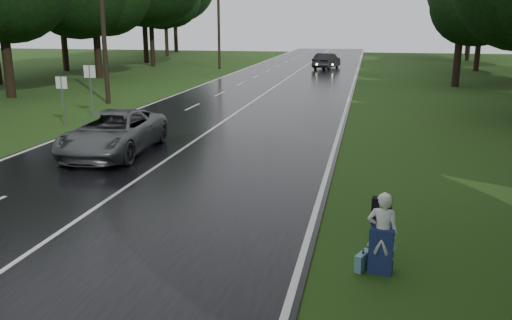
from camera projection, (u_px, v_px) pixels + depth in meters
The scene contains 16 objects.
ground at pixel (30, 254), 11.53m from camera, with size 160.00×160.00×0.00m, color #213F12.
road at pixel (242, 109), 30.46m from camera, with size 12.00×140.00×0.04m, color black.
lane_center at pixel (242, 108), 30.46m from camera, with size 0.12×140.00×0.01m, color silver.
grey_car at pixel (114, 133), 19.97m from camera, with size 2.63×5.69×1.58m, color #4D5052.
far_car at pixel (327, 61), 55.93m from camera, with size 1.70×4.87×1.61m, color black.
hitchhiker at pixel (382, 235), 10.52m from camera, with size 0.66×0.61×1.68m.
suitcase at pixel (363, 261), 10.78m from camera, with size 0.15×0.51×0.36m, color teal.
utility_pole_mid at pixel (109, 104), 32.53m from camera, with size 1.80×0.28×10.36m, color black, non-canonical shape.
utility_pole_far at pixel (220, 69), 56.23m from camera, with size 1.80×0.28×9.99m, color black, non-canonical shape.
road_sign_a at pixel (65, 126), 25.63m from camera, with size 0.57×0.10×2.35m, color white, non-canonical shape.
road_sign_b at pixel (93, 116), 28.18m from camera, with size 0.64×0.10×2.67m, color white, non-canonical shape.
tree_left_d at pixel (12, 97), 35.16m from camera, with size 8.49×8.49×13.26m, color black, non-canonical shape.
tree_left_e at pixel (100, 78), 47.20m from camera, with size 8.69×8.69×13.58m, color black, non-canonical shape.
tree_left_f at pixel (153, 66), 59.41m from camera, with size 10.63×10.63×16.60m, color black, non-canonical shape.
tree_right_e at pixel (455, 87), 40.99m from camera, with size 7.26×7.26×11.34m, color black, non-canonical shape.
tree_right_f at pixel (476, 71), 53.79m from camera, with size 8.30×8.30×12.97m, color black, non-canonical shape.
Camera 1 is at (6.98, -9.41, 4.88)m, focal length 37.40 mm.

